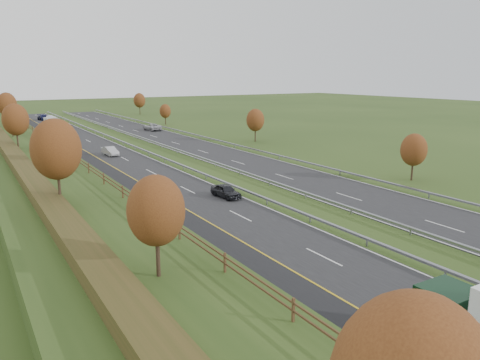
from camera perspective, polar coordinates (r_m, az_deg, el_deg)
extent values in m
plane|color=#2B4117|center=(75.64, -8.10, 2.55)|extent=(400.00, 400.00, 0.00)
cube|color=black|center=(77.69, -15.00, 2.53)|extent=(10.50, 200.00, 0.04)
cube|color=black|center=(83.63, -4.08, 3.64)|extent=(10.50, 200.00, 0.04)
cube|color=black|center=(76.77, -17.68, 2.24)|extent=(3.00, 200.00, 0.04)
cube|color=silver|center=(76.49, -18.63, 2.16)|extent=(0.15, 200.00, 0.01)
cube|color=gold|center=(77.11, -16.60, 2.38)|extent=(0.15, 200.00, 0.01)
cube|color=silver|center=(79.19, -11.49, 2.92)|extent=(0.15, 200.00, 0.01)
cube|color=silver|center=(81.50, -7.25, 3.35)|extent=(0.15, 200.00, 0.01)
cube|color=silver|center=(86.00, -1.07, 3.94)|extent=(0.15, 200.00, 0.01)
cube|color=silver|center=(28.65, 26.72, -16.15)|extent=(0.15, 4.00, 0.01)
cube|color=silver|center=(35.62, 10.15, -9.19)|extent=(0.15, 4.00, 0.01)
cube|color=silver|center=(45.63, 23.61, -5.15)|extent=(0.15, 4.00, 0.01)
cube|color=silver|center=(44.78, 0.03, -4.38)|extent=(0.15, 4.00, 0.01)
cube|color=silver|center=(53.09, 13.10, -1.97)|extent=(0.15, 4.00, 0.01)
cube|color=silver|center=(55.04, -6.42, -1.19)|extent=(0.15, 4.00, 0.01)
cube|color=silver|center=(61.99, 5.42, 0.42)|extent=(0.15, 4.00, 0.01)
cube|color=silver|center=(65.89, -10.78, 0.99)|extent=(0.15, 4.00, 0.01)
cube|color=silver|center=(71.80, -0.26, 2.18)|extent=(0.15, 4.00, 0.01)
cube|color=silver|center=(77.08, -13.90, 2.53)|extent=(0.15, 4.00, 0.01)
cube|color=silver|center=(82.19, -4.54, 3.49)|extent=(0.15, 4.00, 0.01)
cube|color=silver|center=(88.49, -16.23, 3.68)|extent=(0.15, 4.00, 0.01)
cube|color=silver|center=(92.97, -7.86, 4.49)|extent=(0.15, 4.00, 0.01)
cube|color=silver|center=(100.03, -18.02, 4.56)|extent=(0.15, 4.00, 0.01)
cube|color=silver|center=(104.02, -10.48, 5.27)|extent=(0.15, 4.00, 0.01)
cube|color=silver|center=(111.67, -19.45, 5.26)|extent=(0.15, 4.00, 0.01)
cube|color=silver|center=(115.26, -12.60, 5.89)|extent=(0.15, 4.00, 0.01)
cube|color=silver|center=(123.38, -20.61, 5.82)|extent=(0.15, 4.00, 0.01)
cube|color=silver|center=(126.63, -14.35, 6.39)|extent=(0.15, 4.00, 0.01)
cube|color=silver|center=(135.14, -21.56, 6.28)|extent=(0.15, 4.00, 0.01)
cube|color=silver|center=(138.12, -15.81, 6.81)|extent=(0.15, 4.00, 0.01)
cube|color=silver|center=(146.94, -22.37, 6.67)|extent=(0.15, 4.00, 0.01)
cube|color=silver|center=(149.68, -17.05, 7.16)|extent=(0.15, 4.00, 0.01)
cube|color=silver|center=(158.77, -23.06, 6.99)|extent=(0.15, 4.00, 0.01)
cube|color=silver|center=(161.31, -18.11, 7.45)|extent=(0.15, 4.00, 0.01)
cube|color=silver|center=(170.62, -23.65, 7.28)|extent=(0.15, 4.00, 0.01)
cube|color=silver|center=(172.99, -19.03, 7.71)|extent=(0.15, 4.00, 0.01)
cube|color=#2B4117|center=(75.09, -24.60, 2.22)|extent=(12.00, 200.00, 2.00)
cube|color=#353616|center=(74.68, -26.23, 3.21)|extent=(2.20, 180.00, 1.10)
cube|color=#422B19|center=(75.46, -21.32, 3.74)|extent=(0.08, 184.00, 0.10)
cube|color=#422B19|center=(75.40, -21.34, 4.04)|extent=(0.08, 184.00, 0.10)
cube|color=#422B19|center=(22.59, 6.51, -15.46)|extent=(0.12, 0.12, 1.20)
cube|color=#422B19|center=(27.50, -1.85, -10.03)|extent=(0.12, 0.12, 1.20)
cube|color=#422B19|center=(32.97, -7.40, -6.19)|extent=(0.12, 0.12, 1.20)
cube|color=#422B19|center=(38.76, -11.28, -3.44)|extent=(0.12, 0.12, 1.20)
cube|color=#422B19|center=(44.74, -14.12, -1.40)|extent=(0.12, 0.12, 1.20)
cube|color=#422B19|center=(50.85, -16.28, 0.16)|extent=(0.12, 0.12, 1.20)
cube|color=#422B19|center=(57.05, -17.97, 1.38)|extent=(0.12, 0.12, 1.20)
cube|color=#422B19|center=(63.30, -19.34, 2.36)|extent=(0.12, 0.12, 1.20)
cube|color=#422B19|center=(69.60, -20.45, 3.16)|extent=(0.12, 0.12, 1.20)
cube|color=#422B19|center=(75.94, -21.39, 3.83)|extent=(0.12, 0.12, 1.20)
cube|color=#422B19|center=(82.30, -22.18, 4.39)|extent=(0.12, 0.12, 1.20)
cube|color=#422B19|center=(88.68, -22.86, 4.87)|extent=(0.12, 0.12, 1.20)
cube|color=#422B19|center=(95.08, -23.44, 5.29)|extent=(0.12, 0.12, 1.20)
cube|color=#422B19|center=(101.49, -23.96, 5.65)|extent=(0.12, 0.12, 1.20)
cube|color=#422B19|center=(107.91, -24.41, 5.97)|extent=(0.12, 0.12, 1.20)
cube|color=#422B19|center=(114.34, -24.81, 6.26)|extent=(0.12, 0.12, 1.20)
cube|color=#422B19|center=(120.78, -25.17, 6.51)|extent=(0.12, 0.12, 1.20)
cube|color=#422B19|center=(127.22, -25.50, 6.74)|extent=(0.12, 0.12, 1.20)
cube|color=#422B19|center=(133.67, -25.79, 6.94)|extent=(0.12, 0.12, 1.20)
cube|color=#422B19|center=(140.12, -26.06, 7.13)|extent=(0.12, 0.12, 1.20)
cube|color=#422B19|center=(146.58, -26.30, 7.30)|extent=(0.12, 0.12, 1.20)
cube|color=#422B19|center=(153.04, -26.52, 7.46)|extent=(0.12, 0.12, 1.20)
cube|color=#422B19|center=(159.51, -26.73, 7.60)|extent=(0.12, 0.12, 1.20)
cube|color=#422B19|center=(165.98, -26.92, 7.73)|extent=(0.12, 0.12, 1.20)
cube|color=gray|center=(79.31, -11.07, 3.37)|extent=(0.32, 200.00, 0.18)
cube|color=gray|center=(34.39, 23.75, -10.54)|extent=(0.10, 0.14, 0.56)
cube|color=gray|center=(38.46, 15.23, -7.41)|extent=(0.10, 0.14, 0.56)
cube|color=gray|center=(43.28, 8.55, -4.82)|extent=(0.10, 0.14, 0.56)
cube|color=gray|center=(48.64, 3.32, -2.72)|extent=(0.10, 0.14, 0.56)
cube|color=gray|center=(54.37, -0.83, -1.03)|extent=(0.10, 0.14, 0.56)
cube|color=gray|center=(60.37, -4.17, 0.33)|extent=(0.10, 0.14, 0.56)
cube|color=gray|center=(66.57, -6.90, 1.44)|extent=(0.10, 0.14, 0.56)
cube|color=gray|center=(72.91, -9.16, 2.36)|extent=(0.10, 0.14, 0.56)
cube|color=gray|center=(79.36, -11.06, 3.13)|extent=(0.10, 0.14, 0.56)
cube|color=gray|center=(85.90, -12.67, 3.78)|extent=(0.10, 0.14, 0.56)
cube|color=gray|center=(92.51, -14.06, 4.33)|extent=(0.10, 0.14, 0.56)
cube|color=gray|center=(99.17, -15.26, 4.81)|extent=(0.10, 0.14, 0.56)
cube|color=gray|center=(105.87, -16.31, 5.22)|extent=(0.10, 0.14, 0.56)
cube|color=gray|center=(112.61, -17.24, 5.59)|extent=(0.10, 0.14, 0.56)
cube|color=gray|center=(119.38, -18.06, 5.91)|extent=(0.10, 0.14, 0.56)
cube|color=gray|center=(126.17, -18.79, 6.20)|extent=(0.10, 0.14, 0.56)
cube|color=gray|center=(132.99, -19.45, 6.45)|extent=(0.10, 0.14, 0.56)
cube|color=gray|center=(139.82, -20.05, 6.68)|extent=(0.10, 0.14, 0.56)
cube|color=gray|center=(146.67, -20.59, 6.89)|extent=(0.10, 0.14, 0.56)
cube|color=gray|center=(153.54, -21.09, 7.08)|extent=(0.10, 0.14, 0.56)
cube|color=gray|center=(160.41, -21.54, 7.25)|extent=(0.10, 0.14, 0.56)
cube|color=gray|center=(167.30, -21.95, 7.41)|extent=(0.10, 0.14, 0.56)
cube|color=gray|center=(174.19, -22.34, 7.56)|extent=(0.10, 0.14, 0.56)
cube|color=gray|center=(81.15, -7.68, 3.70)|extent=(0.32, 200.00, 0.18)
cube|color=gray|center=(42.13, 20.08, -5.97)|extent=(0.10, 0.14, 0.56)
cube|color=gray|center=(46.58, 13.42, -3.76)|extent=(0.10, 0.14, 0.56)
cube|color=gray|center=(51.60, 8.01, -1.92)|extent=(0.10, 0.14, 0.56)
cube|color=gray|center=(57.03, 3.60, -0.40)|extent=(0.10, 0.14, 0.56)
cube|color=gray|center=(62.78, -0.02, 0.85)|extent=(0.10, 0.14, 0.56)
cube|color=gray|center=(68.76, -3.02, 1.88)|extent=(0.10, 0.14, 0.56)
cube|color=gray|center=(74.91, -5.54, 2.74)|extent=(0.10, 0.14, 0.56)
cube|color=gray|center=(81.21, -7.67, 3.47)|extent=(0.10, 0.14, 0.56)
cube|color=gray|center=(87.61, -9.50, 4.08)|extent=(0.10, 0.14, 0.56)
cube|color=gray|center=(94.09, -11.08, 4.61)|extent=(0.10, 0.14, 0.56)
cube|color=gray|center=(100.65, -12.46, 5.07)|extent=(0.10, 0.14, 0.56)
cube|color=gray|center=(107.26, -13.67, 5.47)|extent=(0.10, 0.14, 0.56)
cube|color=gray|center=(113.92, -14.74, 5.82)|extent=(0.10, 0.14, 0.56)
cube|color=gray|center=(120.61, -15.69, 6.13)|extent=(0.10, 0.14, 0.56)
cube|color=gray|center=(127.34, -16.55, 6.40)|extent=(0.10, 0.14, 0.56)
cube|color=gray|center=(134.10, -17.31, 6.65)|extent=(0.10, 0.14, 0.56)
cube|color=gray|center=(140.88, -18.01, 6.87)|extent=(0.10, 0.14, 0.56)
cube|color=gray|center=(147.68, -18.64, 7.07)|extent=(0.10, 0.14, 0.56)
cube|color=gray|center=(154.50, -19.22, 7.25)|extent=(0.10, 0.14, 0.56)
cube|color=gray|center=(161.33, -19.75, 7.42)|extent=(0.10, 0.14, 0.56)
cube|color=gray|center=(168.18, -20.23, 7.57)|extent=(0.10, 0.14, 0.56)
cube|color=gray|center=(175.04, -20.68, 7.71)|extent=(0.10, 0.14, 0.56)
cube|color=gray|center=(86.28, -0.64, 4.35)|extent=(0.32, 200.00, 0.18)
cube|color=gray|center=(55.03, 22.05, -1.82)|extent=(0.10, 0.14, 0.56)
cube|color=gray|center=(64.12, 12.10, 0.81)|extent=(0.10, 0.14, 0.56)
cube|color=gray|center=(74.74, 4.79, 2.73)|extent=(0.10, 0.14, 0.56)
cube|color=gray|center=(86.33, -0.64, 4.13)|extent=(0.10, 0.14, 0.56)
cube|color=gray|center=(98.55, -4.77, 5.17)|extent=(0.10, 0.14, 0.56)
cube|color=gray|center=(111.19, -7.99, 5.95)|extent=(0.10, 0.14, 0.56)
cube|color=gray|center=(124.12, -10.55, 6.56)|extent=(0.10, 0.14, 0.56)
cube|color=gray|center=(137.26, -12.63, 7.05)|extent=(0.10, 0.14, 0.56)
cube|color=gray|center=(150.56, -14.34, 7.44)|extent=(0.10, 0.14, 0.56)
cube|color=gray|center=(163.97, -15.78, 7.76)|extent=(0.10, 0.14, 0.56)
cube|color=gray|center=(177.48, -17.00, 8.03)|extent=(0.10, 0.14, 0.56)
cylinder|color=#2D2116|center=(27.18, -9.97, -9.11)|extent=(0.24, 0.24, 2.43)
ellipsoid|color=#532912|center=(26.31, -10.20, -3.70)|extent=(3.24, 3.24, 4.05)
cylinder|color=#2D2116|center=(43.32, -21.14, -1.01)|extent=(0.24, 0.24, 3.15)
ellipsoid|color=#532912|center=(42.68, -21.52, 3.51)|extent=(4.20, 4.20, 5.25)
cylinder|color=#2D2116|center=(61.32, -21.36, 2.34)|extent=(0.24, 0.24, 2.16)
ellipsoid|color=#532912|center=(60.98, -21.54, 4.54)|extent=(2.88, 2.88, 3.60)
cylinder|color=#2D2116|center=(78.63, -25.47, 4.36)|extent=(0.24, 0.24, 2.88)
ellipsoid|color=#532912|center=(78.30, -25.69, 6.65)|extent=(3.84, 3.84, 4.80)
cylinder|color=#2D2116|center=(96.56, -25.99, 5.50)|extent=(0.24, 0.24, 2.34)
ellipsoid|color=#532912|center=(96.33, -26.14, 7.01)|extent=(3.12, 3.12, 3.90)
cylinder|color=#2D2116|center=(114.47, -26.38, 6.58)|extent=(0.24, 0.24, 3.06)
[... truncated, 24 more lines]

